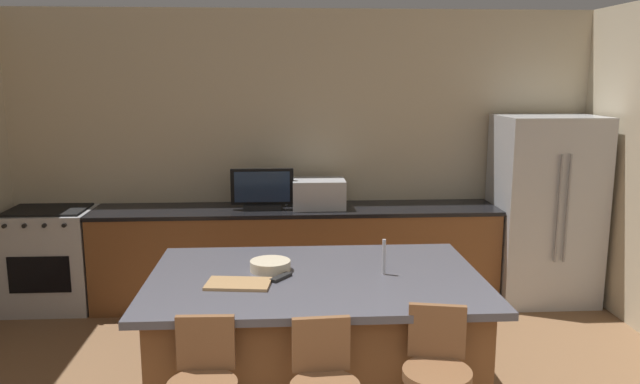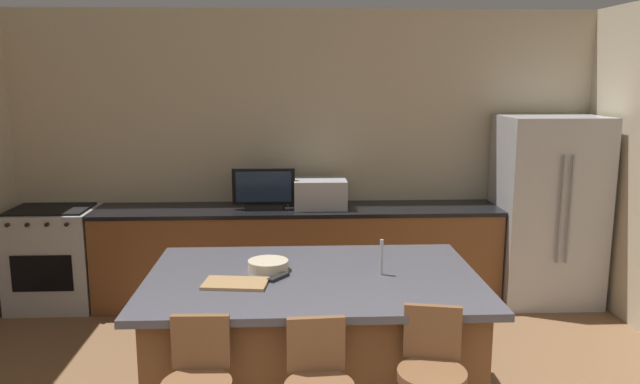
# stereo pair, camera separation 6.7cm
# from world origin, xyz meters

# --- Properties ---
(wall_back) EXTENTS (6.05, 0.12, 2.74)m
(wall_back) POSITION_xyz_m (0.00, 4.78, 1.37)
(wall_back) COLOR beige
(wall_back) RESTS_ON ground_plane
(counter_back) EXTENTS (3.74, 0.62, 0.92)m
(counter_back) POSITION_xyz_m (-0.08, 4.40, 0.46)
(counter_back) COLOR brown
(counter_back) RESTS_ON ground_plane
(kitchen_island) EXTENTS (2.01, 1.33, 0.93)m
(kitchen_island) POSITION_xyz_m (-0.01, 2.38, 0.47)
(kitchen_island) COLOR black
(kitchen_island) RESTS_ON ground_plane
(refrigerator) EXTENTS (0.92, 0.74, 1.76)m
(refrigerator) POSITION_xyz_m (2.26, 4.35, 0.88)
(refrigerator) COLOR #B7BABF
(refrigerator) RESTS_ON ground_plane
(range_oven) EXTENTS (0.76, 0.63, 0.94)m
(range_oven) POSITION_xyz_m (-2.34, 4.40, 0.47)
(range_oven) COLOR #B7BABF
(range_oven) RESTS_ON ground_plane
(microwave) EXTENTS (0.48, 0.36, 0.26)m
(microwave) POSITION_xyz_m (0.13, 4.40, 1.05)
(microwave) COLOR #B7BABF
(microwave) RESTS_ON counter_back
(tv_monitor) EXTENTS (0.57, 0.16, 0.38)m
(tv_monitor) POSITION_xyz_m (-0.39, 4.35, 1.09)
(tv_monitor) COLOR black
(tv_monitor) RESTS_ON counter_back
(sink_faucet_back) EXTENTS (0.02, 0.02, 0.24)m
(sink_faucet_back) POSITION_xyz_m (-0.17, 4.50, 1.04)
(sink_faucet_back) COLOR #B2B2B7
(sink_faucet_back) RESTS_ON counter_back
(sink_faucet_island) EXTENTS (0.02, 0.02, 0.22)m
(sink_faucet_island) POSITION_xyz_m (0.41, 2.38, 1.04)
(sink_faucet_island) COLOR #B2B2B7
(sink_faucet_island) RESTS_ON kitchen_island
(fruit_bowl) EXTENTS (0.25, 0.25, 0.06)m
(fruit_bowl) POSITION_xyz_m (-0.28, 2.49, 0.96)
(fruit_bowl) COLOR beige
(fruit_bowl) RESTS_ON kitchen_island
(cell_phone) EXTENTS (0.14, 0.16, 0.01)m
(cell_phone) POSITION_xyz_m (-0.26, 2.47, 0.93)
(cell_phone) COLOR black
(cell_phone) RESTS_ON kitchen_island
(tv_remote) EXTENTS (0.14, 0.16, 0.02)m
(tv_remote) POSITION_xyz_m (-0.22, 2.33, 0.94)
(tv_remote) COLOR black
(tv_remote) RESTS_ON kitchen_island
(cutting_board) EXTENTS (0.39, 0.26, 0.02)m
(cutting_board) POSITION_xyz_m (-0.46, 2.23, 0.94)
(cutting_board) COLOR #A87F51
(cutting_board) RESTS_ON kitchen_island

